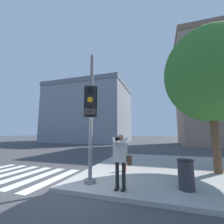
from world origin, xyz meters
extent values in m
plane|color=#424244|center=(0.00, 0.00, 0.00)|extent=(160.00, 160.00, 0.00)
cube|color=#9E9B96|center=(3.50, 3.50, 0.06)|extent=(8.00, 8.00, 0.13)
cube|color=silver|center=(-1.20, 0.62, 0.00)|extent=(0.43, 3.03, 0.01)
cube|color=silver|center=(-1.99, 0.62, 0.00)|extent=(0.43, 3.03, 0.01)
cube|color=silver|center=(-2.78, 0.62, 0.00)|extent=(0.43, 3.03, 0.01)
cube|color=silver|center=(-3.57, 0.62, 0.00)|extent=(0.43, 3.03, 0.01)
cylinder|color=slate|center=(0.46, 0.27, 0.19)|extent=(0.39, 0.39, 0.12)
cylinder|color=slate|center=(0.46, 0.27, 2.39)|extent=(0.13, 0.13, 4.29)
sphere|color=slate|center=(0.46, 0.27, 4.57)|extent=(0.14, 0.14, 0.14)
cylinder|color=slate|center=(0.33, 0.50, 3.05)|extent=(0.25, 0.37, 0.05)
cube|color=black|center=(0.16, 0.77, 3.05)|extent=(0.38, 0.36, 0.90)
cube|color=black|center=(0.23, 0.66, 3.05)|extent=(0.37, 0.24, 1.02)
cylinder|color=black|center=(0.10, 0.89, 3.35)|extent=(0.16, 0.11, 0.17)
cylinder|color=orange|center=(0.10, 0.89, 3.05)|extent=(0.16, 0.11, 0.17)
cylinder|color=black|center=(0.10, 0.89, 2.75)|extent=(0.16, 0.11, 0.17)
cylinder|color=slate|center=(0.56, 0.03, 2.77)|extent=(0.20, 0.39, 0.05)
cube|color=black|center=(0.69, -0.27, 2.77)|extent=(0.37, 0.34, 0.90)
cube|color=black|center=(0.63, -0.14, 2.77)|extent=(0.40, 0.18, 1.02)
cylinder|color=black|center=(0.74, -0.39, 3.07)|extent=(0.17, 0.09, 0.17)
cylinder|color=orange|center=(0.74, -0.39, 2.77)|extent=(0.17, 0.09, 0.17)
cylinder|color=black|center=(0.74, -0.39, 2.47)|extent=(0.17, 0.09, 0.17)
cube|color=black|center=(1.47, -0.03, 0.15)|extent=(0.09, 0.24, 0.05)
cube|color=black|center=(1.67, -0.03, 0.15)|extent=(0.09, 0.24, 0.05)
cylinder|color=black|center=(1.47, 0.03, 0.51)|extent=(0.11, 0.11, 0.78)
cylinder|color=black|center=(1.67, 0.03, 0.51)|extent=(0.11, 0.11, 0.78)
cube|color=beige|center=(1.57, 0.03, 1.18)|extent=(0.40, 0.22, 0.55)
sphere|color=#8C664C|center=(1.57, 0.03, 1.62)|extent=(0.20, 0.20, 0.20)
cube|color=black|center=(1.57, -0.28, 1.60)|extent=(0.12, 0.10, 0.09)
cylinder|color=black|center=(1.57, -0.35, 1.60)|extent=(0.06, 0.08, 0.06)
cylinder|color=beige|center=(1.43, -0.11, 1.53)|extent=(0.23, 0.35, 0.22)
cylinder|color=beige|center=(1.70, -0.11, 1.53)|extent=(0.23, 0.35, 0.22)
cube|color=brown|center=(1.85, 0.05, 0.95)|extent=(0.10, 0.20, 0.26)
cylinder|color=brown|center=(4.96, 2.97, 1.57)|extent=(0.30, 0.30, 2.89)
ellipsoid|color=#38752D|center=(4.96, 2.97, 4.37)|extent=(3.86, 3.86, 4.25)
cylinder|color=red|center=(1.19, 2.14, 0.39)|extent=(0.16, 0.16, 0.53)
sphere|color=red|center=(1.19, 2.14, 0.70)|extent=(0.15, 0.15, 0.15)
cylinder|color=red|center=(1.19, 2.03, 0.45)|extent=(0.07, 0.06, 0.07)
cylinder|color=#2D2D33|center=(3.41, 0.59, 0.53)|extent=(0.44, 0.44, 0.81)
cylinder|color=black|center=(3.41, 0.59, 0.96)|extent=(0.47, 0.47, 0.04)
cube|color=gray|center=(-10.68, 22.76, 5.18)|extent=(14.78, 11.39, 10.36)
cube|color=slate|center=(-10.68, 22.76, 10.76)|extent=(14.98, 11.59, 0.80)
camera|label=1|loc=(2.74, -4.46, 1.77)|focal=24.00mm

